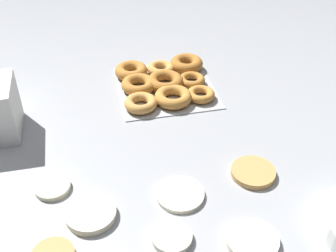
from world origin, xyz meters
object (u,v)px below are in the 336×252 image
at_px(pancake_1, 180,194).
at_px(pancake_5, 172,237).
at_px(pancake_0, 253,172).
at_px(pancake_3, 252,241).
at_px(donut_tray, 163,82).
at_px(pancake_2, 91,214).
at_px(pancake_6, 53,187).

xyz_separation_m(pancake_1, pancake_5, (0.04, 0.11, 0.00)).
bearing_deg(pancake_1, pancake_0, -171.20).
xyz_separation_m(pancake_3, donut_tray, (0.05, -0.60, 0.01)).
relative_size(pancake_3, pancake_5, 1.29).
relative_size(pancake_1, donut_tray, 0.36).
height_order(pancake_0, pancake_2, pancake_2).
bearing_deg(pancake_3, pancake_0, -112.09).
distance_m(pancake_5, pancake_6, 0.30).
xyz_separation_m(pancake_0, pancake_3, (0.07, 0.18, 0.00)).
xyz_separation_m(pancake_1, donut_tray, (-0.06, -0.45, 0.01)).
relative_size(pancake_3, donut_tray, 0.35).
bearing_deg(pancake_6, pancake_0, 173.20).
bearing_deg(pancake_5, pancake_0, -148.37).
distance_m(pancake_3, pancake_5, 0.16).
bearing_deg(pancake_5, donut_tray, -100.28).
height_order(pancake_1, pancake_2, pancake_2).
bearing_deg(pancake_6, pancake_3, 148.43).
bearing_deg(pancake_6, donut_tray, -132.23).
xyz_separation_m(pancake_1, pancake_2, (0.20, 0.02, 0.00)).
distance_m(pancake_0, pancake_6, 0.46).
bearing_deg(pancake_2, pancake_6, -51.54).
bearing_deg(pancake_1, pancake_2, 4.63).
xyz_separation_m(pancake_2, donut_tray, (-0.25, -0.46, 0.01)).
height_order(pancake_0, pancake_1, pancake_0).
bearing_deg(pancake_5, pancake_1, -111.51).
bearing_deg(pancake_2, donut_tray, -118.67).
bearing_deg(pancake_5, pancake_2, -31.93).
xyz_separation_m(pancake_0, pancake_5, (0.23, 0.14, -0.00)).
distance_m(pancake_5, donut_tray, 0.57).
distance_m(pancake_1, donut_tray, 0.45).
bearing_deg(pancake_2, pancake_3, 155.82).
height_order(pancake_2, donut_tray, donut_tray).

